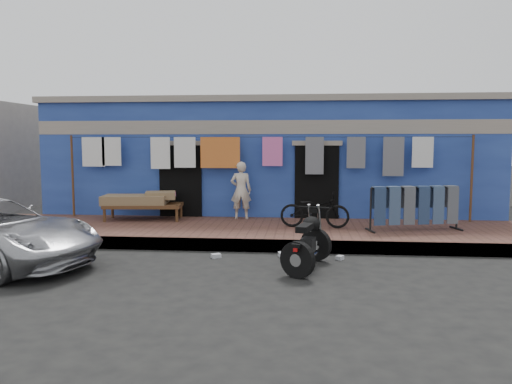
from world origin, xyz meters
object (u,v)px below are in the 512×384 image
Objects in this scene: seated_person at (241,190)px; charpoy at (144,206)px; motorcycle at (307,239)px; jeans_rack at (414,208)px; bicycle at (315,206)px.

seated_person is 0.70× the size of charpoy.
motorcycle is 0.81× the size of charpoy.
seated_person is at bearing 161.87° from jeans_rack.
seated_person is 4.25m from motorcycle.
seated_person is at bearing 127.47° from motorcycle.
motorcycle is 0.79× the size of jeans_rack.
motorcycle is at bearing -41.11° from charpoy.
charpoy is at bearing 5.87° from seated_person.
motorcycle is at bearing 109.66° from seated_person.
jeans_rack reaches higher than motorcycle.
bicycle is 0.92× the size of motorcycle.
jeans_rack is at bearing 158.74° from seated_person.
seated_person is 0.86× the size of motorcycle.
motorcycle is 3.50m from jeans_rack.
seated_person is 0.94× the size of bicycle.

